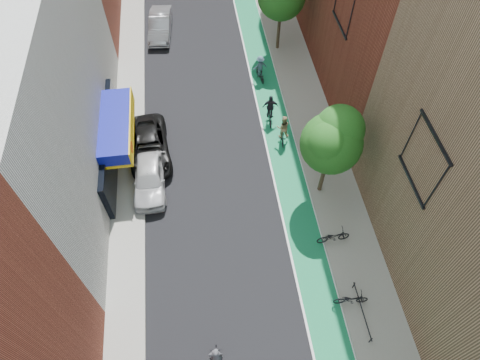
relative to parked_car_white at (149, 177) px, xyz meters
name	(u,v)px	position (x,y,z in m)	size (l,w,h in m)	color
bike_lane	(254,36)	(8.60, 14.17, -0.80)	(2.00, 68.00, 0.01)	#13704B
sidewalk_left	(132,45)	(-1.40, 14.17, -0.73)	(2.00, 68.00, 0.15)	gray
sidewalk_right	(283,32)	(11.10, 14.17, -0.73)	(3.00, 68.00, 0.15)	gray
building_left_white	(9,98)	(-6.40, 2.17, 5.19)	(8.00, 20.00, 12.00)	silver
tree_near	(333,140)	(10.25, -1.81, 3.85)	(3.40, 3.36, 6.42)	#332619
parked_car_white	(149,177)	(0.00, 0.00, 0.00)	(1.91, 4.75, 1.62)	silver
parked_car_black	(149,147)	(0.00, 2.45, -0.06)	(2.50, 5.42, 1.51)	black
parked_car_silver	(160,25)	(1.02, 15.53, -0.02)	(1.66, 4.77, 1.57)	#989CA0
cyclist_lane_near	(283,131)	(8.70, 2.52, 0.12)	(0.92, 1.64, 2.12)	black
cyclist_lane_mid	(270,112)	(8.23, 4.42, 0.03)	(1.12, 1.84, 2.18)	black
cyclist_lane_far	(260,69)	(8.23, 8.83, 0.08)	(1.16, 1.64, 1.98)	black
parked_bike_near	(351,299)	(10.00, -8.98, -0.19)	(0.62, 1.78, 0.94)	black
parked_bike_far	(333,237)	(10.04, -5.40, -0.17)	(0.66, 1.88, 0.99)	black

